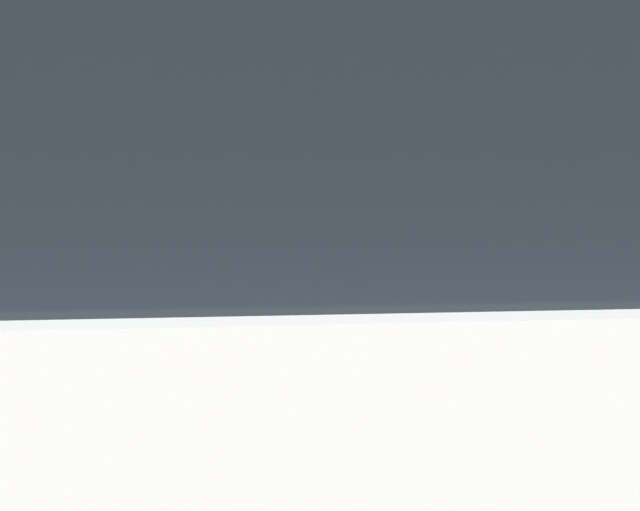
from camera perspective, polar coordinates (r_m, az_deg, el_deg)
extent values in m
cylinder|color=slate|center=(3.74, 1.53, -6.63)|extent=(0.07, 0.07, 1.00)
cylinder|color=black|center=(3.70, 1.54, 3.66)|extent=(0.15, 0.15, 0.33)
sphere|color=silver|center=(3.71, 1.55, 6.62)|extent=(0.15, 0.15, 0.15)
cube|color=black|center=(3.62, 1.93, 4.84)|extent=(0.08, 0.01, 0.07)
cube|color=white|center=(3.62, 1.92, 2.74)|extent=(0.09, 0.01, 0.09)
cylinder|color=slate|center=(3.63, -7.51, -8.06)|extent=(0.15, 0.15, 0.86)
cylinder|color=slate|center=(3.68, -4.45, -7.90)|extent=(0.15, 0.15, 0.86)
cube|color=gray|center=(3.60, -6.01, 3.93)|extent=(0.48, 0.29, 0.65)
cylinder|color=gray|center=(3.54, -10.25, 4.23)|extent=(0.09, 0.09, 0.61)
cylinder|color=gray|center=(3.89, -2.99, 6.11)|extent=(0.18, 0.55, 0.44)
cube|color=black|center=(2.14, 2.80, 8.00)|extent=(2.14, 1.65, 0.64)
cylinder|color=#1E602D|center=(5.41, -0.40, 0.90)|extent=(24.00, 0.06, 0.06)
cylinder|color=#1E602D|center=(5.44, -0.40, -3.62)|extent=(24.00, 0.05, 0.05)
cylinder|color=#1E602D|center=(5.35, -11.98, -4.29)|extent=(0.06, 0.06, 0.95)
cylinder|color=#1E602D|center=(5.75, 10.35, -3.82)|extent=(0.06, 0.06, 0.95)
cube|color=brown|center=(7.46, -3.46, 4.99)|extent=(32.00, 0.50, 3.18)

